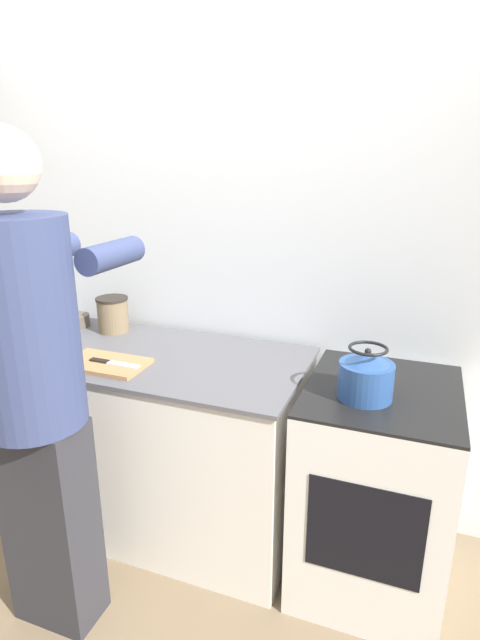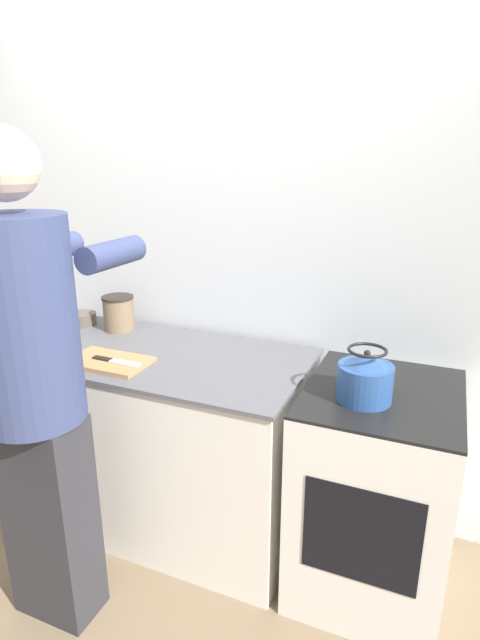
% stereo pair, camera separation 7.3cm
% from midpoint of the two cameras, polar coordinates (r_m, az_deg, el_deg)
% --- Properties ---
extents(ground_plane, '(12.00, 12.00, 0.00)m').
position_cam_midpoint_polar(ground_plane, '(2.49, -8.96, -26.39)').
color(ground_plane, '#7A664C').
extents(wall_back, '(8.00, 0.05, 2.60)m').
position_cam_midpoint_polar(wall_back, '(2.50, -1.22, 7.91)').
color(wall_back, silver).
rests_on(wall_back, ground_plane).
extents(counter, '(1.73, 0.72, 0.88)m').
position_cam_midpoint_polar(counter, '(2.60, -11.40, -12.26)').
color(counter, silver).
rests_on(counter, ground_plane).
extents(oven, '(0.58, 0.68, 0.89)m').
position_cam_midpoint_polar(oven, '(2.24, 16.03, -18.10)').
color(oven, silver).
rests_on(oven, ground_plane).
extents(person, '(0.40, 0.63, 1.84)m').
position_cam_midpoint_polar(person, '(1.88, -21.42, -6.38)').
color(person, '#2C2C32').
rests_on(person, ground_plane).
extents(cutting_board, '(0.35, 0.22, 0.02)m').
position_cam_midpoint_polar(cutting_board, '(2.25, -13.92, -4.64)').
color(cutting_board, '#A87A4C').
rests_on(cutting_board, counter).
extents(knife, '(0.24, 0.04, 0.01)m').
position_cam_midpoint_polar(knife, '(2.22, -13.19, -4.59)').
color(knife, silver).
rests_on(knife, cutting_board).
extents(kettle, '(0.20, 0.20, 0.20)m').
position_cam_midpoint_polar(kettle, '(1.89, 15.18, -6.48)').
color(kettle, '#284C8C').
rests_on(kettle, oven).
extents(bowl_prep, '(0.15, 0.15, 0.06)m').
position_cam_midpoint_polar(bowl_prep, '(2.81, -16.86, 0.15)').
color(bowl_prep, brown).
rests_on(bowl_prep, counter).
extents(canister_jar, '(0.16, 0.16, 0.18)m').
position_cam_midpoint_polar(canister_jar, '(2.66, -12.95, 0.79)').
color(canister_jar, '#756047').
rests_on(canister_jar, counter).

